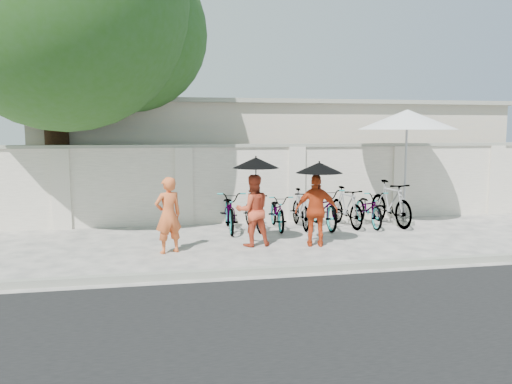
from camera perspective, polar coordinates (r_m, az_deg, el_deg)
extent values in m
plane|color=beige|center=(10.24, -1.65, -6.74)|extent=(80.00, 80.00, 0.00)
cube|color=gray|center=(8.61, 0.21, -9.02)|extent=(40.00, 0.16, 0.12)
cube|color=white|center=(13.35, 0.35, 0.87)|extent=(20.00, 0.30, 2.00)
cube|color=beige|center=(17.22, 1.14, 4.28)|extent=(14.00, 6.00, 3.20)
cylinder|color=#372011|center=(13.96, -21.79, 5.58)|extent=(0.60, 0.60, 4.40)
sphere|color=#2B5325|center=(12.81, -21.36, 19.49)|extent=(5.80, 5.80, 5.80)
sphere|color=#2B5325|center=(14.33, -25.93, 15.44)|extent=(3.80, 3.80, 3.80)
sphere|color=#2B5325|center=(13.65, -14.36, 17.23)|extent=(4.00, 4.00, 4.00)
imported|color=orange|center=(10.09, -10.00, -2.62)|extent=(0.66, 0.55, 1.53)
imported|color=#C84628|center=(10.54, -0.36, -2.12)|extent=(0.78, 0.63, 1.52)
cylinder|color=black|center=(10.40, -0.01, 0.86)|extent=(0.02, 0.02, 0.91)
cone|color=black|center=(10.36, -0.01, 3.38)|extent=(0.97, 0.97, 0.22)
imported|color=#C73F17|center=(10.58, 6.92, -2.12)|extent=(0.96, 0.60, 1.53)
cylinder|color=black|center=(10.44, 7.20, 0.57)|extent=(0.02, 0.02, 0.81)
cone|color=black|center=(10.41, 7.24, 2.79)|extent=(0.98, 0.98, 0.22)
cylinder|color=gray|center=(13.59, 16.48, -3.33)|extent=(0.56, 0.56, 0.11)
cylinder|color=#A2A3A6|center=(13.42, 16.67, 2.03)|extent=(0.06, 0.06, 2.66)
cone|color=silver|center=(13.38, 16.89, 7.93)|extent=(2.91, 2.91, 0.51)
imported|color=#A2A3A6|center=(12.17, -3.00, -2.12)|extent=(0.77, 1.94, 1.00)
imported|color=#A2A3A6|center=(12.25, -0.22, -2.16)|extent=(0.60, 1.63, 0.96)
imported|color=#A2A3A6|center=(12.38, 2.49, -2.25)|extent=(0.67, 1.70, 0.88)
imported|color=#A2A3A6|center=(12.54, 5.13, -1.91)|extent=(0.52, 1.65, 0.98)
imported|color=#A2A3A6|center=(12.68, 7.77, -1.75)|extent=(0.69, 1.95, 1.02)
imported|color=#A2A3A6|center=(12.87, 10.30, -1.69)|extent=(0.67, 1.73, 1.01)
imported|color=#A2A3A6|center=(13.09, 12.76, -1.81)|extent=(0.69, 1.78, 0.92)
imported|color=#A2A3A6|center=(13.32, 15.13, -1.22)|extent=(0.73, 1.97, 1.15)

